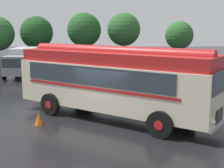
{
  "coord_description": "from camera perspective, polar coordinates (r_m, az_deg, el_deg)",
  "views": [
    {
      "loc": [
        0.14,
        -13.8,
        4.31
      ],
      "look_at": [
        0.64,
        2.31,
        1.4
      ],
      "focal_mm": 50.0,
      "sensor_mm": 36.0,
      "label": 1
    }
  ],
  "objects": [
    {
      "name": "tree_left_of_centre",
      "position": [
        37.17,
        -13.57,
        9.11
      ],
      "size": [
        3.74,
        3.74,
        5.64
      ],
      "color": "#4C3823",
      "rests_on": "ground"
    },
    {
      "name": "car_mid_right",
      "position": [
        29.2,
        1.0,
        3.42
      ],
      "size": [
        2.08,
        4.26,
        1.66
      ],
      "color": "maroon",
      "rests_on": "ground"
    },
    {
      "name": "vintage_bus",
      "position": [
        14.82,
        0.22,
        0.85
      ],
      "size": [
        9.62,
        7.86,
        3.49
      ],
      "color": "beige",
      "rests_on": "ground"
    },
    {
      "name": "car_mid_left",
      "position": [
        28.14,
        -4.03,
        3.14
      ],
      "size": [
        2.19,
        4.31,
        1.66
      ],
      "color": "#B7BABF",
      "rests_on": "ground"
    },
    {
      "name": "tree_right_of_centre",
      "position": [
        36.83,
        2.22,
        10.01
      ],
      "size": [
        3.85,
        3.85,
        6.07
      ],
      "color": "#4C3823",
      "rests_on": "ground"
    },
    {
      "name": "tree_centre",
      "position": [
        35.81,
        -5.08,
        9.85
      ],
      "size": [
        3.83,
        3.83,
        6.0
      ],
      "color": "#4C3823",
      "rests_on": "ground"
    },
    {
      "name": "box_van",
      "position": [
        29.38,
        -15.95,
        4.08
      ],
      "size": [
        2.48,
        5.83,
        2.5
      ],
      "color": "#B2B7BC",
      "rests_on": "ground"
    },
    {
      "name": "tree_far_right",
      "position": [
        37.06,
        12.08,
        8.77
      ],
      "size": [
        3.24,
        3.24,
        5.08
      ],
      "color": "#4C3823",
      "rests_on": "ground"
    },
    {
      "name": "traffic_cone",
      "position": [
        14.48,
        -13.26,
        -6.23
      ],
      "size": [
        0.36,
        0.36,
        0.55
      ],
      "primitive_type": "cone",
      "color": "orange",
      "rests_on": "ground"
    },
    {
      "name": "car_near_left",
      "position": [
        28.5,
        -10.14,
        3.09
      ],
      "size": [
        2.21,
        4.32,
        1.66
      ],
      "color": "navy",
      "rests_on": "ground"
    },
    {
      "name": "car_far_right",
      "position": [
        29.17,
        6.29,
        3.35
      ],
      "size": [
        2.08,
        4.26,
        1.66
      ],
      "color": "black",
      "rests_on": "ground"
    },
    {
      "name": "ground_plane",
      "position": [
        14.46,
        -2.25,
        -7.12
      ],
      "size": [
        120.0,
        120.0,
        0.0
      ],
      "primitive_type": "plane",
      "color": "black"
    }
  ]
}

